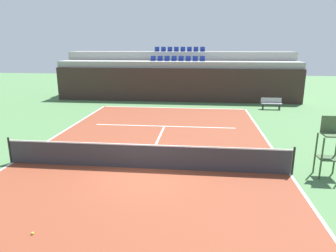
{
  "coord_description": "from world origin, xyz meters",
  "views": [
    {
      "loc": [
        2.07,
        -10.76,
        4.59
      ],
      "look_at": [
        0.69,
        2.0,
        1.2
      ],
      "focal_mm": 32.39,
      "sensor_mm": 36.0,
      "label": 1
    }
  ],
  "objects": [
    {
      "name": "back_wall",
      "position": [
        0.0,
        14.67,
        1.4
      ],
      "size": [
        20.74,
        0.3,
        2.8
      ],
      "primitive_type": "cube",
      "color": "#33231E",
      "rests_on": "ground_plane"
    },
    {
      "name": "tennis_net",
      "position": [
        0.0,
        0.0,
        0.51
      ],
      "size": [
        11.08,
        0.08,
        1.07
      ],
      "color": "black",
      "rests_on": "court_surface"
    },
    {
      "name": "seating_row_lower",
      "position": [
        -0.0,
        16.12,
        3.45
      ],
      "size": [
        4.74,
        0.44,
        0.44
      ],
      "color": "navy",
      "rests_on": "stands_tier_lower"
    },
    {
      "name": "sideline_left",
      "position": [
        -5.45,
        0.0,
        0.01
      ],
      "size": [
        0.1,
        24.0,
        0.0
      ],
      "primitive_type": "cube",
      "color": "white",
      "rests_on": "court_surface"
    },
    {
      "name": "tennis_ball_1",
      "position": [
        -2.03,
        -4.51,
        0.04
      ],
      "size": [
        0.07,
        0.07,
        0.07
      ],
      "primitive_type": "sphere",
      "color": "#CCE033",
      "rests_on": "court_surface"
    },
    {
      "name": "centre_service_line",
      "position": [
        0.0,
        3.2,
        0.01
      ],
      "size": [
        0.1,
        6.4,
        0.0
      ],
      "primitive_type": "cube",
      "color": "white",
      "rests_on": "court_surface"
    },
    {
      "name": "player_bench",
      "position": [
        7.36,
        12.26,
        0.51
      ],
      "size": [
        1.5,
        0.4,
        0.85
      ],
      "color": "#99999E",
      "rests_on": "ground_plane"
    },
    {
      "name": "baseline_far",
      "position": [
        0.0,
        11.95,
        0.01
      ],
      "size": [
        11.0,
        0.1,
        0.0
      ],
      "primitive_type": "cube",
      "color": "white",
      "rests_on": "court_surface"
    },
    {
      "name": "court_surface",
      "position": [
        0.0,
        0.0,
        0.01
      ],
      "size": [
        11.0,
        24.0,
        0.01
      ],
      "primitive_type": "cube",
      "color": "brown",
      "rests_on": "ground_plane"
    },
    {
      "name": "stands_tier_upper",
      "position": [
        0.0,
        18.42,
        2.05
      ],
      "size": [
        20.74,
        2.4,
        4.1
      ],
      "primitive_type": "cube",
      "color": "#9E9E99",
      "rests_on": "ground_plane"
    },
    {
      "name": "seating_row_upper",
      "position": [
        -0.0,
        18.52,
        4.22
      ],
      "size": [
        4.74,
        0.44,
        0.44
      ],
      "color": "navy",
      "rests_on": "stands_tier_upper"
    },
    {
      "name": "service_line_far",
      "position": [
        0.0,
        6.4,
        0.01
      ],
      "size": [
        8.26,
        0.1,
        0.0
      ],
      "primitive_type": "cube",
      "color": "white",
      "rests_on": "court_surface"
    },
    {
      "name": "umpire_chair",
      "position": [
        6.7,
        0.06,
        1.19
      ],
      "size": [
        0.76,
        0.66,
        2.2
      ],
      "color": "#334C2D",
      "rests_on": "ground_plane"
    },
    {
      "name": "sideline_right",
      "position": [
        5.45,
        0.0,
        0.01
      ],
      "size": [
        0.1,
        24.0,
        0.0
      ],
      "primitive_type": "cube",
      "color": "white",
      "rests_on": "court_surface"
    },
    {
      "name": "stands_tier_lower",
      "position": [
        0.0,
        16.02,
        1.66
      ],
      "size": [
        20.74,
        2.4,
        3.33
      ],
      "primitive_type": "cube",
      "color": "#9E9E99",
      "rests_on": "ground_plane"
    },
    {
      "name": "ground_plane",
      "position": [
        0.0,
        0.0,
        0.0
      ],
      "size": [
        80.0,
        80.0,
        0.0
      ],
      "primitive_type": "plane",
      "color": "#477042"
    }
  ]
}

